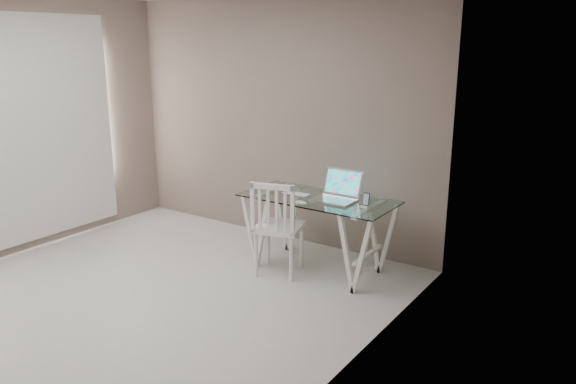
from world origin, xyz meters
TOP-DOWN VIEW (x-y plane):
  - room at (-0.06, 0.02)m, footprint 4.50×4.52m
  - desk at (0.94, 1.62)m, footprint 1.50×0.70m
  - chair at (0.68, 1.28)m, footprint 0.54×0.54m
  - laptop at (1.11, 1.68)m, footprint 0.40×0.36m
  - keyboard at (0.69, 1.60)m, footprint 0.29×0.12m
  - mouse at (0.92, 1.33)m, footprint 0.12×0.07m
  - phone_dock at (1.46, 1.59)m, footprint 0.07×0.07m

SIDE VIEW (x-z plane):
  - desk at x=0.94m, z-range 0.01..0.76m
  - chair at x=0.68m, z-range 0.05..1.00m
  - keyboard at x=0.69m, z-range 0.75..0.75m
  - mouse at x=0.92m, z-range 0.75..0.79m
  - phone_dock at x=1.46m, z-range 0.72..0.85m
  - laptop at x=1.11m, z-range 0.67..0.95m
  - room at x=-0.06m, z-range 0.36..3.07m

